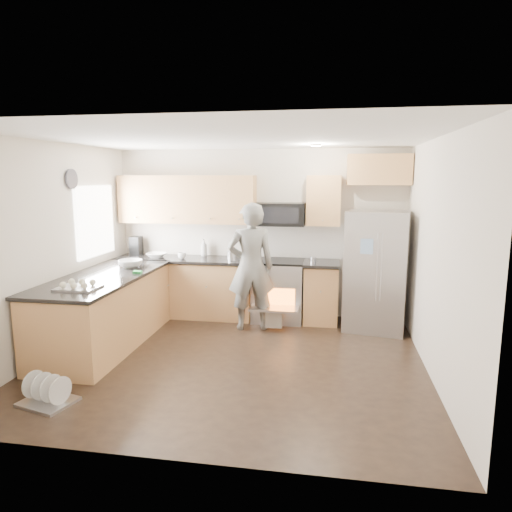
% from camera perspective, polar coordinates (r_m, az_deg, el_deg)
% --- Properties ---
extents(ground, '(4.50, 4.50, 0.00)m').
position_cam_1_polar(ground, '(5.63, -2.96, -12.89)').
color(ground, black).
rests_on(ground, ground).
extents(room_shell, '(4.54, 4.04, 2.62)m').
position_cam_1_polar(room_shell, '(5.24, -3.48, 4.37)').
color(room_shell, beige).
rests_on(room_shell, ground).
extents(back_cabinet_run, '(4.45, 0.64, 2.50)m').
position_cam_1_polar(back_cabinet_run, '(7.13, -4.59, 0.03)').
color(back_cabinet_run, tan).
rests_on(back_cabinet_run, ground).
extents(peninsula, '(0.96, 2.36, 1.03)m').
position_cam_1_polar(peninsula, '(6.28, -18.36, -6.45)').
color(peninsula, tan).
rests_on(peninsula, ground).
extents(stove_range, '(0.76, 0.97, 1.79)m').
position_cam_1_polar(stove_range, '(6.97, 2.82, -2.59)').
color(stove_range, '#B7B7BC').
rests_on(stove_range, ground).
extents(refrigerator, '(0.94, 0.79, 1.71)m').
position_cam_1_polar(refrigerator, '(6.69, 14.77, -1.85)').
color(refrigerator, '#B7B7BC').
rests_on(refrigerator, ground).
extents(person, '(0.77, 0.61, 1.83)m').
position_cam_1_polar(person, '(6.49, -0.64, -1.36)').
color(person, slate).
rests_on(person, ground).
extents(dish_rack, '(0.57, 0.50, 0.30)m').
position_cam_1_polar(dish_rack, '(5.05, -24.61, -15.56)').
color(dish_rack, '#B7B7BC').
rests_on(dish_rack, ground).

